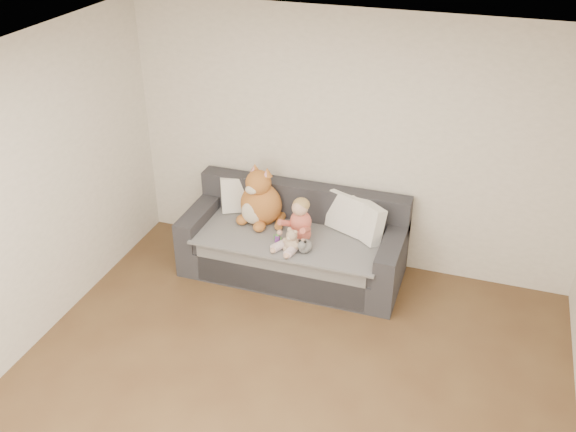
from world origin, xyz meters
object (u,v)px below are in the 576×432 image
at_px(sofa, 294,245).
at_px(teddy_bear, 292,242).
at_px(toddler, 298,225).
at_px(plush_cat, 260,201).
at_px(sippy_cup, 278,237).

distance_m(sofa, teddy_bear, 0.45).
height_order(toddler, plush_cat, plush_cat).
xyz_separation_m(teddy_bear, sippy_cup, (-0.18, 0.10, -0.05)).
xyz_separation_m(plush_cat, teddy_bear, (0.48, -0.42, -0.14)).
distance_m(sofa, toddler, 0.42).
bearing_deg(sippy_cup, toddler, 18.45).
height_order(plush_cat, sippy_cup, plush_cat).
relative_size(teddy_bear, sippy_cup, 2.43).
relative_size(plush_cat, teddy_bear, 2.67).
distance_m(toddler, sippy_cup, 0.25).
relative_size(sofa, plush_cat, 3.37).
height_order(sofa, sippy_cup, sofa).
bearing_deg(toddler, sippy_cup, -144.20).
bearing_deg(toddler, plush_cat, 170.11).
xyz_separation_m(toddler, teddy_bear, (-0.01, -0.17, -0.10)).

